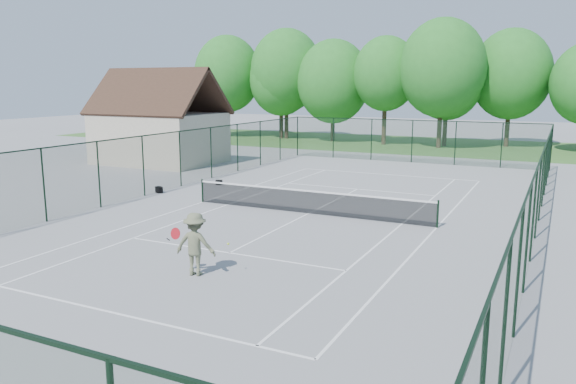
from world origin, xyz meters
TOP-DOWN VIEW (x-y plane):
  - ground at (0.00, 0.00)m, footprint 140.00×140.00m
  - grass_far at (0.00, 30.00)m, footprint 80.00×16.00m
  - court_lines at (0.00, 0.00)m, footprint 11.05×23.85m
  - tennis_net at (0.00, 0.00)m, footprint 11.08×0.08m
  - fence_enclosure at (0.00, 0.00)m, footprint 18.05×36.05m
  - utility_building at (-16.00, 10.00)m, footprint 8.60×6.27m
  - tree_line_far at (0.00, 30.00)m, footprint 39.40×6.40m
  - sports_bag_a at (-8.84, 0.92)m, footprint 0.47×0.39m
  - sports_bag_b at (-7.35, 4.26)m, footprint 0.39×0.30m
  - tennis_player at (0.26, -8.66)m, footprint 1.79×0.92m

SIDE VIEW (x-z plane):
  - ground at x=0.00m, z-range 0.00..0.00m
  - court_lines at x=0.00m, z-range 0.00..0.01m
  - grass_far at x=0.00m, z-range 0.00..0.01m
  - sports_bag_b at x=-7.35m, z-range 0.00..0.27m
  - sports_bag_a at x=-8.84m, z-range 0.00..0.32m
  - tennis_net at x=0.00m, z-range 0.03..1.13m
  - tennis_player at x=0.26m, z-range 0.00..1.86m
  - fence_enclosure at x=0.00m, z-range 0.05..3.07m
  - utility_building at x=-16.00m, z-range -0.20..6.44m
  - tree_line_far at x=0.00m, z-range 1.14..10.84m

